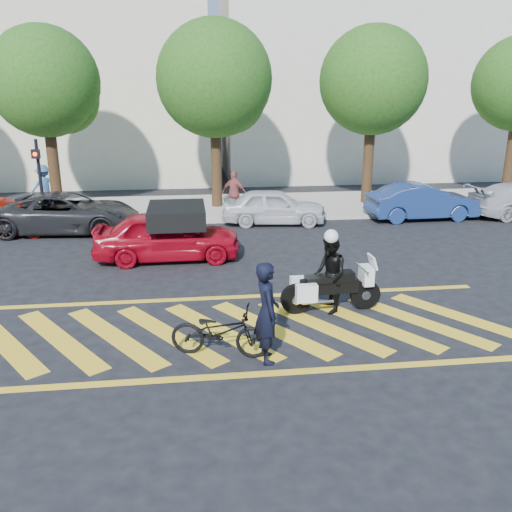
{
  "coord_description": "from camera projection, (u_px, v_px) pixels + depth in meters",
  "views": [
    {
      "loc": [
        -1.13,
        -10.55,
        5.0
      ],
      "look_at": [
        0.41,
        1.9,
        1.05
      ],
      "focal_mm": 38.0,
      "sensor_mm": 36.0,
      "label": 1
    }
  ],
  "objects": [
    {
      "name": "bicycle",
      "position": [
        220.0,
        331.0,
        10.37
      ],
      "size": [
        2.03,
        1.14,
        1.01
      ],
      "primitive_type": "imported",
      "rotation": [
        0.0,
        0.0,
        1.31
      ],
      "color": "black",
      "rests_on": "ground"
    },
    {
      "name": "parked_mid_left",
      "position": [
        67.0,
        213.0,
        19.19
      ],
      "size": [
        5.22,
        2.71,
        1.4
      ],
      "primitive_type": "imported",
      "rotation": [
        0.0,
        0.0,
        1.49
      ],
      "color": "black",
      "rests_on": "ground"
    },
    {
      "name": "parked_mid_right",
      "position": [
        274.0,
        206.0,
        20.36
      ],
      "size": [
        4.06,
        2.03,
        1.33
      ],
      "primitive_type": "imported",
      "rotation": [
        0.0,
        0.0,
        1.45
      ],
      "color": "silver",
      "rests_on": "ground"
    },
    {
      "name": "signal_pole",
      "position": [
        39.0,
        175.0,
        19.5
      ],
      "size": [
        0.28,
        0.43,
        3.2
      ],
      "color": "black",
      "rests_on": "ground"
    },
    {
      "name": "building_left",
      "position": [
        57.0,
        86.0,
        29.06
      ],
      "size": [
        16.0,
        8.0,
        10.0
      ],
      "primitive_type": "cube",
      "color": "beige",
      "rests_on": "ground"
    },
    {
      "name": "building_right",
      "position": [
        364.0,
        77.0,
        30.9
      ],
      "size": [
        16.0,
        8.0,
        11.0
      ],
      "primitive_type": "cube",
      "color": "beige",
      "rests_on": "ground"
    },
    {
      "name": "pedestrian_left",
      "position": [
        44.0,
        186.0,
        22.36
      ],
      "size": [
        1.32,
        1.16,
        1.77
      ],
      "primitive_type": "imported",
      "rotation": [
        0.0,
        0.0,
        3.69
      ],
      "color": "#315487",
      "rests_on": "sidewalk"
    },
    {
      "name": "ground",
      "position": [
        248.0,
        330.0,
        11.62
      ],
      "size": [
        90.0,
        90.0,
        0.0
      ],
      "primitive_type": "plane",
      "color": "black",
      "rests_on": "ground"
    },
    {
      "name": "officer_bike",
      "position": [
        267.0,
        312.0,
        10.05
      ],
      "size": [
        0.52,
        0.75,
        1.96
      ],
      "primitive_type": "imported",
      "rotation": [
        0.0,
        0.0,
        1.65
      ],
      "color": "black",
      "rests_on": "ground"
    },
    {
      "name": "sidewalk",
      "position": [
        217.0,
        207.0,
        22.96
      ],
      "size": [
        60.0,
        5.0,
        0.15
      ],
      "primitive_type": "cube",
      "color": "#9E998E",
      "rests_on": "ground"
    },
    {
      "name": "police_motorcycle",
      "position": [
        330.0,
        288.0,
        12.42
      ],
      "size": [
        2.37,
        0.77,
        1.04
      ],
      "rotation": [
        0.0,
        0.0,
        0.05
      ],
      "color": "black",
      "rests_on": "ground"
    },
    {
      "name": "pedestrian_right",
      "position": [
        234.0,
        193.0,
        20.96
      ],
      "size": [
        1.1,
        0.88,
        1.75
      ],
      "primitive_type": "imported",
      "rotation": [
        0.0,
        0.0,
        2.63
      ],
      "color": "#9F4D48",
      "rests_on": "sidewalk"
    },
    {
      "name": "parked_right",
      "position": [
        422.0,
        202.0,
        21.04
      ],
      "size": [
        4.29,
        1.62,
        1.4
      ],
      "primitive_type": "imported",
      "rotation": [
        0.0,
        0.0,
        1.6
      ],
      "color": "navy",
      "rests_on": "ground"
    },
    {
      "name": "tree_right",
      "position": [
        375.0,
        85.0,
        22.3
      ],
      "size": [
        4.4,
        4.4,
        7.41
      ],
      "color": "black",
      "rests_on": "ground"
    },
    {
      "name": "red_convertible",
      "position": [
        167.0,
        236.0,
        16.14
      ],
      "size": [
        4.33,
        1.76,
        1.47
      ],
      "primitive_type": "imported",
      "rotation": [
        0.0,
        0.0,
        1.57
      ],
      "color": "#A10717",
      "rests_on": "ground"
    },
    {
      "name": "tree_center",
      "position": [
        218.0,
        83.0,
        21.53
      ],
      "size": [
        4.6,
        4.6,
        7.56
      ],
      "color": "black",
      "rests_on": "ground"
    },
    {
      "name": "tree_left",
      "position": [
        49.0,
        86.0,
        20.79
      ],
      "size": [
        4.2,
        4.2,
        7.26
      ],
      "color": "black",
      "rests_on": "ground"
    },
    {
      "name": "crosswalk",
      "position": [
        246.0,
        330.0,
        11.62
      ],
      "size": [
        12.33,
        4.0,
        0.01
      ],
      "color": "yellow",
      "rests_on": "ground"
    },
    {
      "name": "officer_moto",
      "position": [
        330.0,
        274.0,
        12.32
      ],
      "size": [
        0.72,
        0.91,
        1.8
      ],
      "primitive_type": "imported",
      "rotation": [
        0.0,
        0.0,
        -1.52
      ],
      "color": "black",
      "rests_on": "ground"
    }
  ]
}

